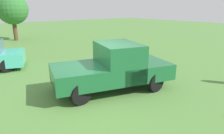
{
  "coord_description": "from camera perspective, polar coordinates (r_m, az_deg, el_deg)",
  "views": [
    {
      "loc": [
        3.96,
        5.89,
        3.1
      ],
      "look_at": [
        -0.77,
        0.13,
        0.9
      ],
      "focal_mm": 32.51,
      "sensor_mm": 36.0,
      "label": 1
    }
  ],
  "objects": [
    {
      "name": "pickup_truck",
      "position": [
        7.8,
        0.79,
        0.3
      ],
      "size": [
        4.88,
        3.21,
        1.8
      ],
      "rotation": [
        0.0,
        0.0,
        5.98
      ],
      "color": "black",
      "rests_on": "ground_plane"
    },
    {
      "name": "traffic_cone",
      "position": [
        12.36,
        3.32,
        3.22
      ],
      "size": [
        0.32,
        0.32,
        0.55
      ],
      "primitive_type": "cone",
      "color": "orange",
      "rests_on": "ground_plane"
    },
    {
      "name": "tree_back_right",
      "position": [
        21.84,
        -26.23,
        14.38
      ],
      "size": [
        2.88,
        2.88,
        4.39
      ],
      "color": "brown",
      "rests_on": "ground_plane"
    },
    {
      "name": "ground_plane",
      "position": [
        7.75,
        -5.05,
        -7.2
      ],
      "size": [
        80.0,
        80.0,
        0.0
      ],
      "primitive_type": "plane",
      "color": "#54843D"
    }
  ]
}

